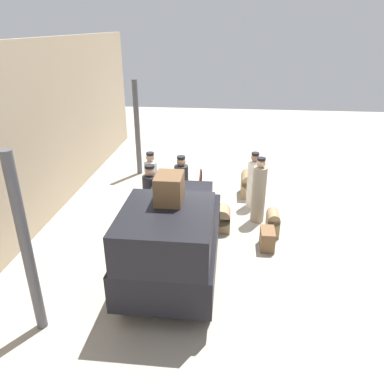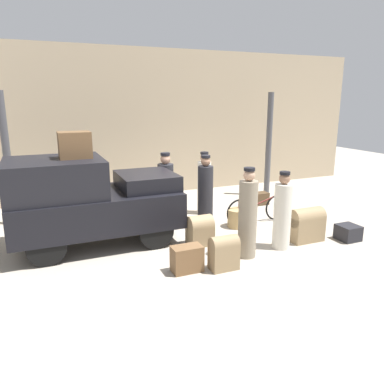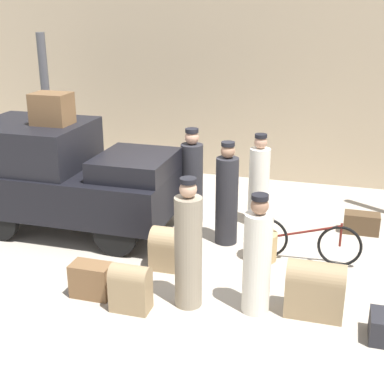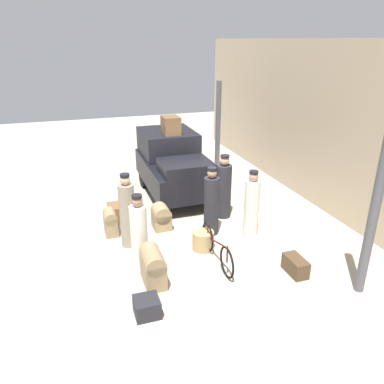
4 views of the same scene
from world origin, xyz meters
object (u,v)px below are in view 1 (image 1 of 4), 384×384
(conductor_in_dark_uniform, at_px, (253,182))
(porter_carrying_trunk, at_px, (151,201))
(wicker_basket, at_px, (200,199))
(truck, at_px, (172,237))
(trunk_on_truck_roof, at_px, (169,188))
(suitcase_tan_flat, at_px, (248,183))
(porter_standing_middle, at_px, (151,184))
(trunk_barrel_dark, at_px, (273,222))
(porter_lifting_near_truck, at_px, (259,193))
(trunk_umber_medium, at_px, (222,219))
(bicycle, at_px, (199,187))
(porter_with_bicycle, at_px, (181,189))
(trunk_large_brown, at_px, (159,179))
(suitcase_small_leather, at_px, (267,239))
(trunk_wicker_pale, at_px, (256,179))

(conductor_in_dark_uniform, distance_m, porter_carrying_trunk, 3.04)
(wicker_basket, relative_size, conductor_in_dark_uniform, 0.31)
(truck, xyz_separation_m, trunk_on_truck_roof, (-0.19, -0.00, 1.12))
(suitcase_tan_flat, bearing_deg, porter_standing_middle, 113.69)
(trunk_barrel_dark, height_order, trunk_on_truck_roof, trunk_on_truck_roof)
(porter_lifting_near_truck, bearing_deg, trunk_umber_medium, 122.40)
(bicycle, bearing_deg, wicker_basket, -172.36)
(porter_with_bicycle, xyz_separation_m, trunk_umber_medium, (-0.63, -1.10, -0.47))
(trunk_on_truck_roof, bearing_deg, porter_carrying_trunk, 21.11)
(bicycle, height_order, trunk_large_brown, bicycle)
(wicker_basket, xyz_separation_m, suitcase_small_leather, (-2.03, -1.74, 0.02))
(bicycle, height_order, trunk_barrel_dark, bicycle)
(trunk_on_truck_roof, bearing_deg, trunk_barrel_dark, -44.48)
(wicker_basket, distance_m, trunk_wicker_pale, 2.46)
(porter_lifting_near_truck, relative_size, porter_standing_middle, 1.06)
(porter_lifting_near_truck, xyz_separation_m, suitcase_tan_flat, (1.61, 0.21, -0.43))
(porter_standing_middle, xyz_separation_m, trunk_large_brown, (1.79, 0.13, -0.58))
(truck, xyz_separation_m, trunk_barrel_dark, (2.03, -2.18, -0.66))
(porter_lifting_near_truck, height_order, trunk_wicker_pale, porter_lifting_near_truck)
(suitcase_tan_flat, bearing_deg, trunk_on_truck_roof, 160.12)
(porter_standing_middle, relative_size, trunk_umber_medium, 2.61)
(porter_standing_middle, xyz_separation_m, trunk_umber_medium, (-1.01, -1.99, -0.44))
(trunk_large_brown, relative_size, trunk_on_truck_roof, 0.96)
(suitcase_small_leather, bearing_deg, truck, 124.75)
(bicycle, bearing_deg, trunk_on_truck_roof, 177.58)
(bicycle, height_order, porter_standing_middle, porter_standing_middle)
(truck, bearing_deg, porter_carrying_trunk, 22.89)
(porter_lifting_near_truck, relative_size, trunk_barrel_dark, 2.77)
(truck, height_order, trunk_wicker_pale, truck)
(bicycle, xyz_separation_m, trunk_wicker_pale, (1.17, -1.77, -0.17))
(porter_standing_middle, bearing_deg, conductor_in_dark_uniform, -80.90)
(porter_carrying_trunk, height_order, trunk_on_truck_roof, trunk_on_truck_roof)
(trunk_large_brown, xyz_separation_m, suitcase_small_leather, (-3.54, -3.20, 0.06))
(porter_standing_middle, relative_size, trunk_on_truck_roof, 2.69)
(trunk_large_brown, bearing_deg, porter_lifting_near_truck, -126.06)
(conductor_in_dark_uniform, distance_m, porter_lifting_near_truck, 0.89)
(wicker_basket, height_order, porter_lifting_near_truck, porter_lifting_near_truck)
(porter_with_bicycle, height_order, suitcase_tan_flat, porter_with_bicycle)
(suitcase_tan_flat, height_order, trunk_on_truck_roof, trunk_on_truck_roof)
(trunk_barrel_dark, bearing_deg, conductor_in_dark_uniform, 15.53)
(truck, bearing_deg, porter_with_bicycle, 3.79)
(conductor_in_dark_uniform, bearing_deg, trunk_barrel_dark, -164.47)
(truck, relative_size, bicycle, 1.93)
(porter_carrying_trunk, relative_size, trunk_barrel_dark, 2.72)
(truck, height_order, trunk_on_truck_roof, trunk_on_truck_roof)
(porter_standing_middle, bearing_deg, porter_lifting_near_truck, -98.33)
(suitcase_tan_flat, height_order, trunk_barrel_dark, suitcase_tan_flat)
(bicycle, distance_m, porter_lifting_near_truck, 2.18)
(porter_carrying_trunk, height_order, trunk_large_brown, porter_carrying_trunk)
(suitcase_small_leather, xyz_separation_m, trunk_on_truck_roof, (-1.57, 2.00, 1.88))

